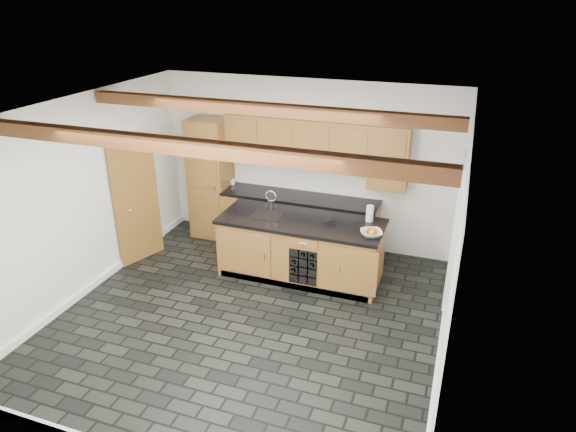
% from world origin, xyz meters
% --- Properties ---
extents(ground, '(5.00, 5.00, 0.00)m').
position_xyz_m(ground, '(0.00, 0.00, 0.00)').
color(ground, black).
rests_on(ground, ground).
extents(room_shell, '(5.01, 5.00, 5.00)m').
position_xyz_m(room_shell, '(-0.09, 0.53, 1.53)').
color(room_shell, white).
rests_on(room_shell, ground).
extents(back_cabinetry, '(3.65, 0.62, 2.20)m').
position_xyz_m(back_cabinetry, '(-0.38, 2.24, 0.98)').
color(back_cabinetry, brown).
rests_on(back_cabinetry, ground).
extents(island, '(2.48, 0.96, 0.93)m').
position_xyz_m(island, '(0.31, 1.28, 0.47)').
color(island, brown).
rests_on(island, ground).
extents(faucet, '(0.45, 0.40, 0.34)m').
position_xyz_m(faucet, '(-0.25, 1.33, 0.96)').
color(faucet, black).
rests_on(faucet, island).
extents(kitchen_scale, '(0.20, 0.14, 0.06)m').
position_xyz_m(kitchen_scale, '(0.73, 1.35, 0.96)').
color(kitchen_scale, black).
rests_on(kitchen_scale, island).
extents(fruit_bowl, '(0.39, 0.39, 0.07)m').
position_xyz_m(fruit_bowl, '(1.38, 1.12, 0.97)').
color(fruit_bowl, beige).
rests_on(fruit_bowl, island).
extents(fruit_cluster, '(0.16, 0.17, 0.07)m').
position_xyz_m(fruit_cluster, '(1.38, 1.12, 1.01)').
color(fruit_cluster, '#A83916').
rests_on(fruit_cluster, fruit_bowl).
extents(paper_towel, '(0.11, 0.11, 0.24)m').
position_xyz_m(paper_towel, '(1.26, 1.60, 1.05)').
color(paper_towel, white).
rests_on(paper_towel, island).
extents(mug, '(0.11, 0.11, 0.09)m').
position_xyz_m(mug, '(-1.30, 2.34, 0.98)').
color(mug, white).
rests_on(mug, back_cabinetry).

